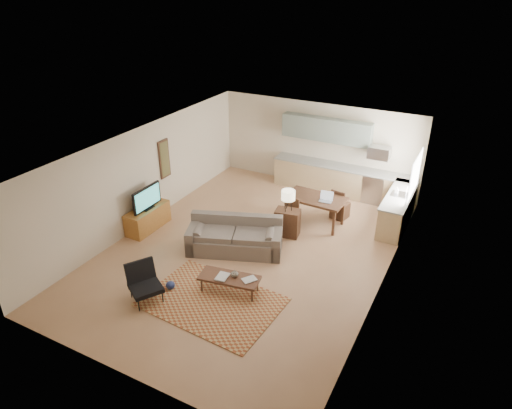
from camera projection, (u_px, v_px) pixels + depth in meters
The scene contains 25 objects.
room at pixel (250, 202), 10.82m from camera, with size 9.00×9.00×9.00m.
kitchen_counter_back at pixel (340, 180), 14.15m from camera, with size 4.26×0.64×0.92m, color tan, non-canonical shape.
kitchen_counter_right at pixel (397, 210), 12.38m from camera, with size 0.64×2.26×0.92m, color tan, non-canonical shape.
kitchen_range at pixel (375, 187), 13.70m from camera, with size 0.62×0.62×0.90m, color #A5A8AD.
kitchen_microwave at pixel (379, 153), 13.22m from camera, with size 0.62×0.40×0.35m, color #A5A8AD.
upper_cabinets at pixel (326, 130), 13.84m from camera, with size 2.80×0.34×0.70m, color gray.
window_right at pixel (415, 175), 11.76m from camera, with size 0.02×1.40×1.05m, color white.
wall_art_left at pixel (165, 159), 12.77m from camera, with size 0.06×0.42×1.10m, color brown, non-canonical shape.
triptych at pixel (315, 133), 14.21m from camera, with size 1.70×0.04×0.50m, color beige, non-canonical shape.
rug at pixel (212, 302), 9.63m from camera, with size 2.79×1.93×0.02m, color #974324.
sofa at pixel (235, 236), 11.24m from camera, with size 2.41×1.05×0.84m, color #675B52, non-canonical shape.
coffee_table at pixel (230, 284), 9.86m from camera, with size 1.32×0.52×0.40m, color #49291B, non-canonical shape.
book_a at pixel (217, 276), 9.80m from camera, with size 0.29×0.36×0.03m, color maroon.
book_b at pixel (247, 277), 9.76m from camera, with size 0.35×0.37×0.02m, color navy.
vase at pixel (235, 273), 9.75m from camera, with size 0.16×0.16×0.17m, color black.
armchair at pixel (145, 284), 9.51m from camera, with size 0.72×0.72×0.82m, color black, non-canonical shape.
tv_credenza at pixel (148, 218), 12.27m from camera, with size 0.51×1.34×0.62m, color #955C26, non-canonical shape.
tv at pixel (147, 198), 11.97m from camera, with size 0.10×1.03×0.62m, color black, non-canonical shape.
console_table at pixel (287, 223), 11.94m from camera, with size 0.63×0.42×0.73m, color #3B2317, non-canonical shape.
table_lamp at pixel (288, 200), 11.64m from camera, with size 0.36×0.36×0.58m, color beige, non-canonical shape.
dining_table at pixel (315, 211), 12.47m from camera, with size 1.58×0.91×0.80m, color #3B2317, non-canonical shape.
dining_chair_near at pixel (288, 215), 12.14m from camera, with size 0.43×0.45×0.89m, color #3B2317, non-canonical shape.
dining_chair_far at pixel (341, 203), 12.76m from camera, with size 0.43×0.45×0.89m, color #3B2317, non-canonical shape.
laptop at pixel (326, 197), 12.01m from camera, with size 0.34×0.25×0.25m, color #A5A8AD, non-canonical shape.
soap_bottle at pixel (397, 190), 12.20m from camera, with size 0.09×0.09×0.19m, color beige.
Camera 1 is at (4.60, -8.49, 6.24)m, focal length 32.00 mm.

